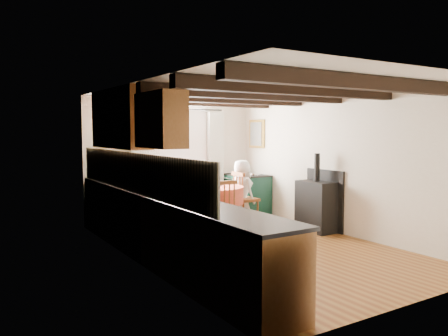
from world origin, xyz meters
TOP-DOWN VIEW (x-y plane):
  - floor at (0.00, 0.00)m, footprint 3.60×5.50m
  - ceiling at (0.00, 0.00)m, footprint 3.60×5.50m
  - wall_back at (0.00, 2.75)m, footprint 3.60×0.00m
  - wall_front at (0.00, -2.75)m, footprint 3.60×0.00m
  - wall_left at (-1.80, 0.00)m, footprint 0.00×5.50m
  - wall_right at (1.80, 0.00)m, footprint 0.00×5.50m
  - beam_a at (0.00, -2.00)m, footprint 3.60×0.16m
  - beam_b at (0.00, -1.00)m, footprint 3.60×0.16m
  - beam_c at (0.00, 0.00)m, footprint 3.60×0.16m
  - beam_d at (0.00, 1.00)m, footprint 3.60×0.16m
  - beam_e at (0.00, 2.00)m, footprint 3.60×0.16m
  - splash_left at (-1.78, 0.30)m, footprint 0.02×4.50m
  - splash_back at (-1.00, 2.73)m, footprint 1.40×0.02m
  - base_cabinet_left at (-1.50, 0.00)m, footprint 0.60×5.30m
  - base_cabinet_back at (-1.05, 2.45)m, footprint 1.30×0.60m
  - worktop_left at (-1.48, 0.00)m, footprint 0.64×5.30m
  - worktop_back at (-1.05, 2.43)m, footprint 1.30×0.64m
  - wall_cabinet_glass at (-1.63, 1.20)m, footprint 0.34×1.80m
  - wall_cabinet_solid at (-1.63, -0.30)m, footprint 0.34×0.90m
  - window_frame at (0.10, 2.73)m, footprint 1.34×0.03m
  - window_pane at (0.10, 2.74)m, footprint 1.20×0.01m
  - curtain_left at (-0.75, 2.65)m, footprint 0.35×0.10m
  - curtain_right at (0.95, 2.65)m, footprint 0.35×0.10m
  - curtain_rod at (0.10, 2.65)m, footprint 2.00×0.03m
  - wall_picture at (1.77, 2.30)m, footprint 0.04×0.50m
  - wall_plate at (1.05, 2.72)m, footprint 0.30×0.02m
  - rug at (0.15, 1.54)m, footprint 1.81×1.41m
  - dining_table at (0.15, 1.54)m, footprint 1.25×1.25m
  - chair_near at (0.09, 0.70)m, footprint 0.42×0.44m
  - chair_left at (-0.66, 1.57)m, footprint 0.51×0.49m
  - chair_right at (0.95, 1.52)m, footprint 0.46×0.44m
  - aga_range at (1.47, 2.22)m, footprint 0.61×0.95m
  - cast_iron_stove at (1.58, 0.26)m, footprint 0.41×0.69m
  - child_far at (0.10, 2.25)m, footprint 0.44×0.34m
  - child_right at (0.93, 1.64)m, footprint 0.45×0.63m
  - bowl_a at (-0.02, 1.59)m, footprint 0.28×0.28m
  - bowl_b at (0.04, 1.20)m, footprint 0.25×0.25m
  - cup at (0.36, 1.48)m, footprint 0.14×0.14m
  - canister_tall at (-1.21, 2.41)m, footprint 0.14×0.14m
  - canister_wide at (-0.94, 2.43)m, footprint 0.17×0.17m
  - canister_slim at (-0.77, 2.47)m, footprint 0.10×0.10m

SIDE VIEW (x-z plane):
  - floor at x=0.00m, z-range 0.00..0.00m
  - rug at x=0.15m, z-range 0.00..0.01m
  - dining_table at x=0.15m, z-range 0.00..0.75m
  - aga_range at x=1.47m, z-range 0.00..0.87m
  - base_cabinet_left at x=-1.50m, z-range 0.00..0.88m
  - base_cabinet_back at x=-1.05m, z-range 0.00..0.88m
  - chair_near at x=0.09m, z-range 0.00..0.93m
  - chair_right at x=0.95m, z-range 0.00..0.99m
  - chair_left at x=-0.66m, z-range 0.00..1.02m
  - child_far at x=0.10m, z-range 0.00..1.06m
  - child_right at x=0.93m, z-range 0.00..1.21m
  - cast_iron_stove at x=1.58m, z-range 0.00..1.37m
  - bowl_a at x=-0.02m, z-range 0.75..0.81m
  - bowl_b at x=0.04m, z-range 0.75..0.81m
  - cup at x=0.36m, z-range 0.75..0.85m
  - worktop_left at x=-1.48m, z-range 0.88..0.92m
  - worktop_back at x=-1.05m, z-range 0.88..0.92m
  - canister_wide at x=-0.94m, z-range 0.92..1.11m
  - canister_tall at x=-1.21m, z-range 0.92..1.16m
  - canister_slim at x=-0.77m, z-range 0.92..1.20m
  - curtain_left at x=-0.75m, z-range 0.05..2.15m
  - curtain_right at x=0.95m, z-range 0.05..2.15m
  - wall_back at x=0.00m, z-range 0.00..2.40m
  - wall_front at x=0.00m, z-range 0.00..2.40m
  - wall_left at x=-1.80m, z-range 0.00..2.40m
  - wall_right at x=1.80m, z-range 0.00..2.40m
  - splash_left at x=-1.78m, z-range 0.92..1.48m
  - splash_back at x=-1.00m, z-range 0.92..1.48m
  - window_frame at x=0.10m, z-range 0.83..2.37m
  - window_pane at x=0.10m, z-range 0.90..2.30m
  - wall_picture at x=1.77m, z-range 1.40..2.00m
  - wall_plate at x=1.05m, z-range 1.55..1.85m
  - wall_cabinet_solid at x=-1.63m, z-range 1.55..2.25m
  - wall_cabinet_glass at x=-1.63m, z-range 1.50..2.40m
  - curtain_rod at x=0.10m, z-range 2.19..2.22m
  - beam_a at x=0.00m, z-range 2.23..2.39m
  - beam_b at x=0.00m, z-range 2.23..2.39m
  - beam_c at x=0.00m, z-range 2.23..2.39m
  - beam_d at x=0.00m, z-range 2.23..2.39m
  - beam_e at x=0.00m, z-range 2.23..2.39m
  - ceiling at x=0.00m, z-range 2.40..2.40m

